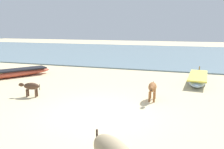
% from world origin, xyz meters
% --- Properties ---
extents(ground, '(80.00, 80.00, 0.00)m').
position_xyz_m(ground, '(0.00, 0.00, 0.00)').
color(ground, beige).
extents(sea_water, '(60.00, 20.00, 0.08)m').
position_xyz_m(sea_water, '(0.00, 17.88, 0.04)').
color(sea_water, slate).
rests_on(sea_water, ground).
extents(fishing_boat_1, '(3.49, 4.43, 0.63)m').
position_xyz_m(fishing_boat_1, '(-6.72, 3.46, 0.24)').
color(fishing_boat_1, '#B74733').
rests_on(fishing_boat_1, ground).
extents(fishing_boat_2, '(1.12, 3.31, 0.62)m').
position_xyz_m(fishing_boat_2, '(3.22, 5.34, 0.23)').
color(fishing_boat_2, '#8CA5B7').
rests_on(fishing_boat_2, ground).
extents(calf_near_brown, '(0.36, 1.07, 0.69)m').
position_xyz_m(calf_near_brown, '(1.44, 1.85, 0.50)').
color(calf_near_brown, brown).
rests_on(calf_near_brown, ground).
extents(calf_far_dark, '(0.88, 0.37, 0.58)m').
position_xyz_m(calf_far_dark, '(-3.24, 0.88, 0.41)').
color(calf_far_dark, '#4C3323').
rests_on(calf_far_dark, ground).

